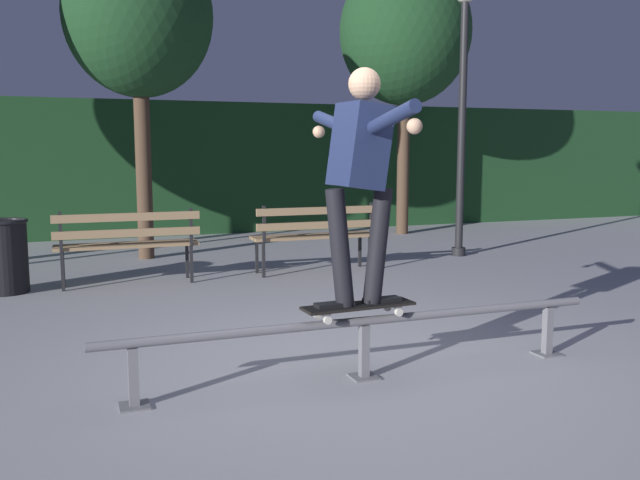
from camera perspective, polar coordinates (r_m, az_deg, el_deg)
ground_plane at (r=4.88m, az=2.90°, el=-10.88°), size 90.00×90.00×0.00m
hedge_backdrop at (r=13.04m, az=-12.38°, el=5.93°), size 24.00×1.20×2.41m
grind_rail at (r=4.64m, az=3.74°, el=-7.67°), size 3.57×0.18×0.43m
skateboard at (r=4.58m, az=3.26°, el=-5.60°), size 0.79×0.25×0.09m
skateboarder at (r=4.46m, az=3.38°, el=6.19°), size 0.62×1.41×1.56m
park_bench_leftmost at (r=8.01m, az=-15.87°, el=0.07°), size 1.60×0.43×0.88m
park_bench_left_center at (r=8.49m, az=-0.34°, el=0.78°), size 1.60×0.43×0.88m
tree_behind_benches at (r=10.09m, az=-15.00°, el=17.64°), size 2.03×2.03×4.49m
tree_far_right at (r=12.76m, az=7.17°, el=16.87°), size 2.35×2.35×4.93m
lamp_post_right at (r=10.10m, az=11.92°, el=12.76°), size 0.32×0.32×3.90m
trash_can at (r=8.09m, az=-24.99°, el=-1.17°), size 0.52×0.52×0.80m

